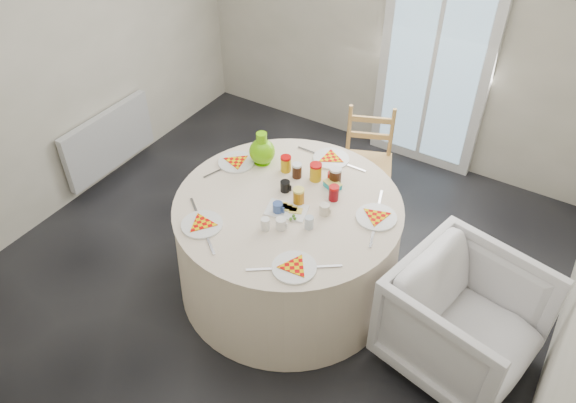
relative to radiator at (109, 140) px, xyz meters
The scene contains 14 objects.
floor 1.99m from the radiator, ahead, with size 4.00×4.00×0.00m, color black.
wall_back 2.80m from the radiator, 42.86° to the left, with size 4.00×0.02×2.60m, color #BCB5A3.
wall_left 0.94m from the radiator, 106.70° to the right, with size 0.02×4.00×2.60m, color #BCB5A3.
glass_door 3.00m from the radiator, 36.79° to the left, with size 1.00×0.08×2.10m, color silver.
radiator is the anchor object (origin of this frame).
table 2.12m from the radiator, ahead, with size 1.62×1.62×0.82m, color beige.
wooden_chair 2.34m from the radiator, 20.11° to the left, with size 0.41×0.39×0.92m, color tan, non-canonical shape.
armchair 3.42m from the radiator, ahead, with size 0.84×0.78×0.86m, color silver.
place_settings 2.15m from the radiator, ahead, with size 1.47×1.47×0.03m, color silver, non-canonical shape.
jar_cluster 2.15m from the radiator, ahead, with size 0.51×0.26×0.15m, color #AD451D, non-canonical shape.
butter_tub 2.31m from the radiator, ahead, with size 0.12×0.08×0.05m, color #18A4B3.
green_pitcher 1.76m from the radiator, ahead, with size 0.19×0.19×0.25m, color #64C405, non-canonical shape.
cheese_platter 2.20m from the radiator, ahead, with size 0.27×0.17×0.03m, color white, non-canonical shape.
mugs_glasses 2.25m from the radiator, ahead, with size 0.52×0.52×0.10m, color #A6A6A6, non-canonical shape.
Camera 1 is at (1.68, -2.56, 3.25)m, focal length 35.00 mm.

